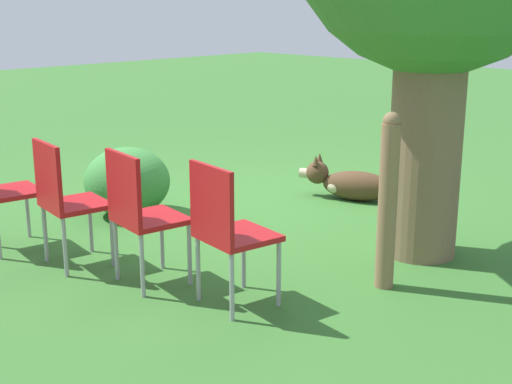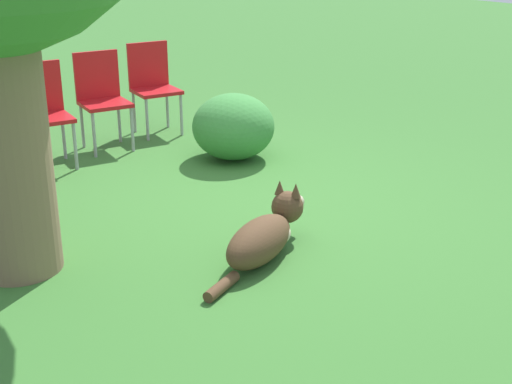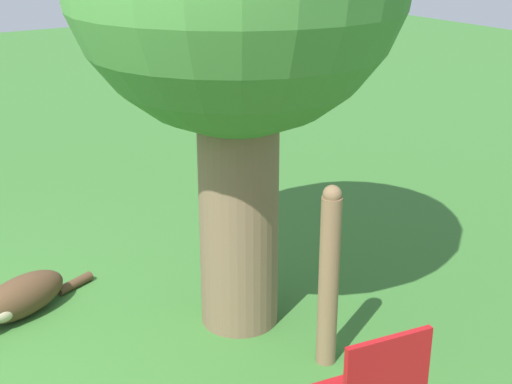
{
  "view_description": "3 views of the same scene",
  "coord_description": "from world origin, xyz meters",
  "px_view_note": "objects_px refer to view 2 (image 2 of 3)",
  "views": [
    {
      "loc": [
        4.61,
        4.36,
        1.88
      ],
      "look_at": [
        1.07,
        0.83,
        0.54
      ],
      "focal_mm": 50.0,
      "sensor_mm": 36.0,
      "label": 1
    },
    {
      "loc": [
        -4.12,
        3.0,
        2.1
      ],
      "look_at": [
        -0.74,
        0.28,
        0.45
      ],
      "focal_mm": 50.0,
      "sensor_mm": 36.0,
      "label": 2
    },
    {
      "loc": [
        3.8,
        -0.69,
        2.63
      ],
      "look_at": [
        0.19,
        1.64,
        0.99
      ],
      "focal_mm": 50.0,
      "sensor_mm": 36.0,
      "label": 3
    }
  ],
  "objects_px": {
    "red_chair_0": "(153,82)",
    "red_chair_2": "(42,108)",
    "red_chair_1": "(102,94)",
    "dog": "(265,235)"
  },
  "relations": [
    {
      "from": "red_chair_1",
      "to": "red_chair_2",
      "type": "relative_size",
      "value": 1.0
    },
    {
      "from": "dog",
      "to": "red_chair_2",
      "type": "height_order",
      "value": "red_chair_2"
    },
    {
      "from": "dog",
      "to": "red_chair_2",
      "type": "bearing_deg",
      "value": 74.46
    },
    {
      "from": "red_chair_1",
      "to": "red_chair_2",
      "type": "bearing_deg",
      "value": -67.62
    },
    {
      "from": "red_chair_0",
      "to": "red_chair_1",
      "type": "height_order",
      "value": "same"
    },
    {
      "from": "dog",
      "to": "red_chair_1",
      "type": "xyz_separation_m",
      "value": [
        2.9,
        -0.34,
        0.38
      ]
    },
    {
      "from": "red_chair_0",
      "to": "dog",
      "type": "bearing_deg",
      "value": -9.77
    },
    {
      "from": "dog",
      "to": "red_chair_0",
      "type": "distance_m",
      "value": 3.26
    },
    {
      "from": "red_chair_0",
      "to": "red_chair_2",
      "type": "height_order",
      "value": "same"
    },
    {
      "from": "dog",
      "to": "red_chair_2",
      "type": "xyz_separation_m",
      "value": [
        2.74,
        0.34,
        0.38
      ]
    }
  ]
}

